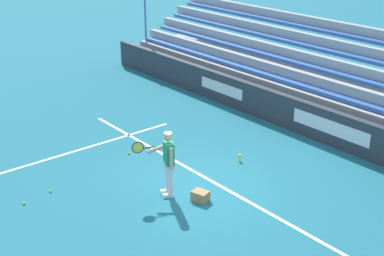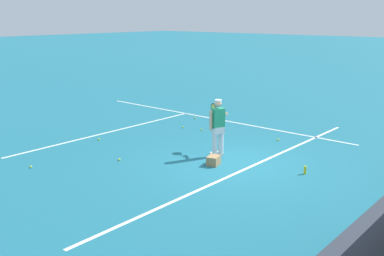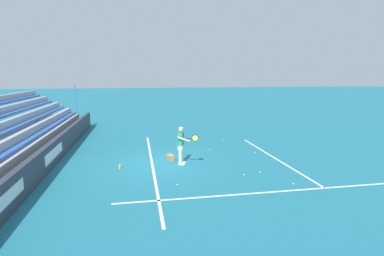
# 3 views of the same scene
# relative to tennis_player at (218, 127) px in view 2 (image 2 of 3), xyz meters

# --- Properties ---
(ground_plane) EXTENTS (160.00, 160.00, 0.00)m
(ground_plane) POSITION_rel_tennis_player_xyz_m (-0.25, -0.83, -0.89)
(ground_plane) COLOR #1E6B7F
(court_baseline_white) EXTENTS (12.00, 0.10, 0.01)m
(court_baseline_white) POSITION_rel_tennis_player_xyz_m (-0.25, -1.33, -0.89)
(court_baseline_white) COLOR white
(court_baseline_white) RESTS_ON ground
(court_sideline_white) EXTENTS (0.10, 12.00, 0.01)m
(court_sideline_white) POSITION_rel_tennis_player_xyz_m (3.86, 3.17, -0.89)
(court_sideline_white) COLOR white
(court_sideline_white) RESTS_ON ground
(court_service_line_white) EXTENTS (8.22, 0.10, 0.01)m
(court_service_line_white) POSITION_rel_tennis_player_xyz_m (-0.25, 4.67, -0.89)
(court_service_line_white) COLOR white
(court_service_line_white) RESTS_ON ground
(tennis_player) EXTENTS (0.85, 0.92, 1.71)m
(tennis_player) POSITION_rel_tennis_player_xyz_m (0.00, 0.00, 0.00)
(tennis_player) COLOR silver
(tennis_player) RESTS_ON ground
(ball_box_cardboard) EXTENTS (0.47, 0.40, 0.26)m
(ball_box_cardboard) POSITION_rel_tennis_player_xyz_m (-0.75, -0.44, -0.76)
(ball_box_cardboard) COLOR #A87F51
(ball_box_cardboard) RESTS_ON ground
(tennis_ball_on_baseline) EXTENTS (0.07, 0.07, 0.07)m
(tennis_ball_on_baseline) POSITION_rel_tennis_player_xyz_m (-2.24, 1.87, -0.86)
(tennis_ball_on_baseline) COLOR #CCE533
(tennis_ball_on_baseline) RESTS_ON ground
(tennis_ball_toward_net) EXTENTS (0.07, 0.07, 0.07)m
(tennis_ball_toward_net) POSITION_rel_tennis_player_xyz_m (-1.24, 4.08, -0.86)
(tennis_ball_toward_net) COLOR #CCE533
(tennis_ball_toward_net) RESTS_ON ground
(tennis_ball_far_left) EXTENTS (0.07, 0.07, 0.07)m
(tennis_ball_far_left) POSITION_rel_tennis_player_xyz_m (2.03, 2.27, -0.86)
(tennis_ball_far_left) COLOR #CCE533
(tennis_ball_far_left) RESTS_ON ground
(tennis_ball_stray_back) EXTENTS (0.07, 0.07, 0.07)m
(tennis_ball_stray_back) POSITION_rel_tennis_player_xyz_m (3.36, 3.72, -0.86)
(tennis_ball_stray_back) COLOR #CCE533
(tennis_ball_stray_back) RESTS_ON ground
(tennis_ball_by_box) EXTENTS (0.07, 0.07, 0.07)m
(tennis_ball_by_box) POSITION_rel_tennis_player_xyz_m (2.66, -0.54, -0.86)
(tennis_ball_by_box) COLOR #CCE533
(tennis_ball_by_box) RESTS_ON ground
(tennis_ball_near_player) EXTENTS (0.07, 0.07, 0.07)m
(tennis_ball_near_player) POSITION_rel_tennis_player_xyz_m (1.87, 3.04, -0.86)
(tennis_ball_near_player) COLOR #CCE533
(tennis_ball_near_player) RESTS_ON ground
(tennis_ball_far_right) EXTENTS (0.07, 0.07, 0.07)m
(tennis_ball_far_right) POSITION_rel_tennis_player_xyz_m (-4.25, 3.24, -0.86)
(tennis_ball_far_right) COLOR #CCE533
(tennis_ball_far_right) RESTS_ON ground
(water_bottle) EXTENTS (0.07, 0.07, 0.22)m
(water_bottle) POSITION_rel_tennis_player_xyz_m (0.23, -2.75, -0.78)
(water_bottle) COLOR yellow
(water_bottle) RESTS_ON ground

